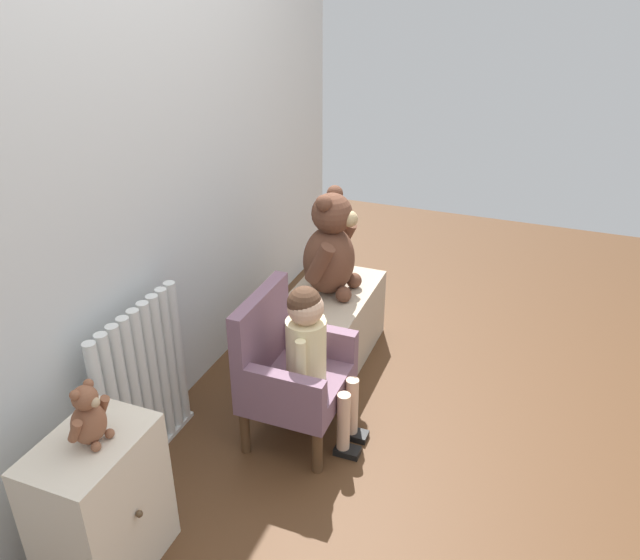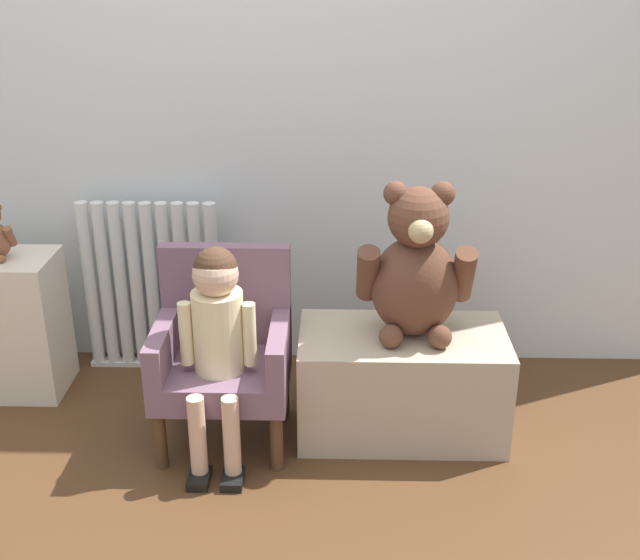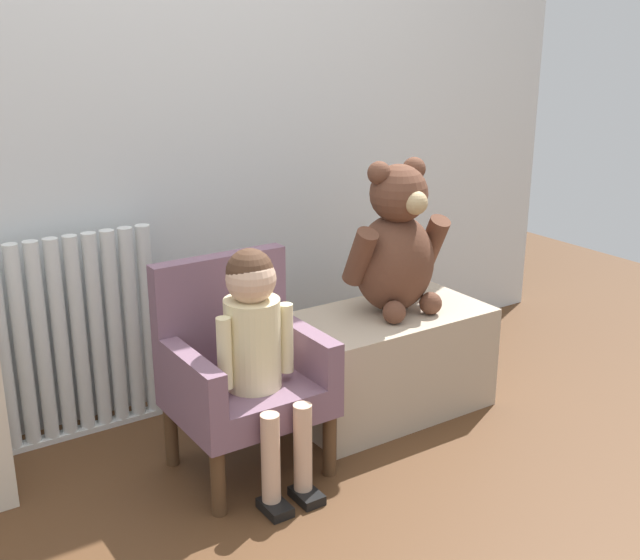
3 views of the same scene
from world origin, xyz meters
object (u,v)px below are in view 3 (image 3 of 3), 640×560
(radiator, at_px, (79,338))
(child_figure, at_px, (256,334))
(low_bench, at_px, (387,361))
(large_teddy_bear, at_px, (396,246))
(child_armchair, at_px, (240,367))

(radiator, distance_m, child_figure, 0.70)
(radiator, bearing_deg, low_bench, -24.37)
(radiator, bearing_deg, large_teddy_bear, -23.30)
(child_figure, distance_m, low_bench, 0.70)
(radiator, relative_size, child_armchair, 1.05)
(large_teddy_bear, bearing_deg, child_figure, -166.18)
(child_figure, bearing_deg, large_teddy_bear, 13.82)
(child_figure, bearing_deg, radiator, 120.76)
(radiator, height_order, child_armchair, radiator)
(child_armchair, bearing_deg, child_figure, -90.00)
(child_armchair, distance_m, low_bench, 0.64)
(large_teddy_bear, bearing_deg, radiator, 156.70)
(low_bench, bearing_deg, child_armchair, -176.20)
(low_bench, height_order, large_teddy_bear, large_teddy_bear)
(child_armchair, height_order, large_teddy_bear, large_teddy_bear)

